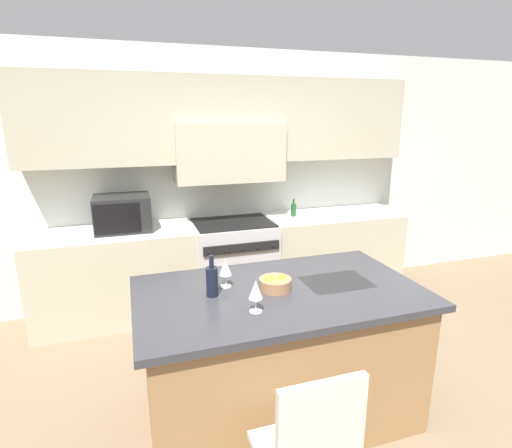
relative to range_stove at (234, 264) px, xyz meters
The scene contains 11 objects.
ground_plane 1.98m from the range_stove, 90.00° to the right, with size 10.00×10.00×0.00m, color #7A664C.
back_cabinetry 1.17m from the range_stove, 90.00° to the left, with size 10.00×0.46×2.70m.
back_counter 0.02m from the range_stove, 90.00° to the left, with size 3.96×0.62×0.94m.
range_stove is the anchor object (origin of this frame).
microwave 1.27m from the range_stove, behind, with size 0.52×0.44×0.34m.
kitchen_island 1.73m from the range_stove, 94.71° to the right, with size 1.83×1.06×0.93m.
wine_bottle 1.85m from the range_stove, 108.91° to the right, with size 0.08×0.08×0.26m.
wine_glass_near 2.08m from the range_stove, 101.03° to the right, with size 0.08×0.08×0.19m.
wine_glass_far 1.73m from the range_stove, 106.44° to the right, with size 0.08×0.08×0.19m.
fruit_bowl 1.79m from the range_stove, 95.65° to the right, with size 0.21×0.21×0.10m.
oil_bottle_on_counter 0.89m from the range_stove, ahead, with size 0.06×0.06×0.19m.
Camera 1 is at (-1.02, -2.00, 2.00)m, focal length 28.00 mm.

